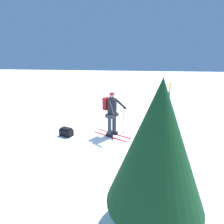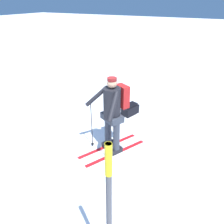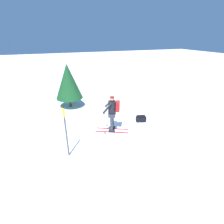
# 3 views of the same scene
# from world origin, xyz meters

# --- Properties ---
(ground_plane) EXTENTS (80.00, 80.00, 0.00)m
(ground_plane) POSITION_xyz_m (0.00, 0.00, 0.00)
(ground_plane) COLOR white
(skier) EXTENTS (1.65, 1.16, 1.78)m
(skier) POSITION_xyz_m (0.62, -0.46, 1.04)
(skier) COLOR red
(skier) RESTS_ON ground_plane
(dropped_backpack) EXTENTS (0.59, 0.43, 0.34)m
(dropped_backpack) POSITION_xyz_m (2.43, -0.10, 0.16)
(dropped_backpack) COLOR black
(dropped_backpack) RESTS_ON ground_plane
(trail_marker) EXTENTS (0.07, 0.07, 2.04)m
(trail_marker) POSITION_xyz_m (-1.69, -1.65, 1.18)
(trail_marker) COLOR #4C4C51
(trail_marker) RESTS_ON ground_plane
(pine_tree) EXTENTS (1.67, 1.67, 2.78)m
(pine_tree) POSITION_xyz_m (-0.83, 3.44, 1.69)
(pine_tree) COLOR #4C331E
(pine_tree) RESTS_ON ground_plane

